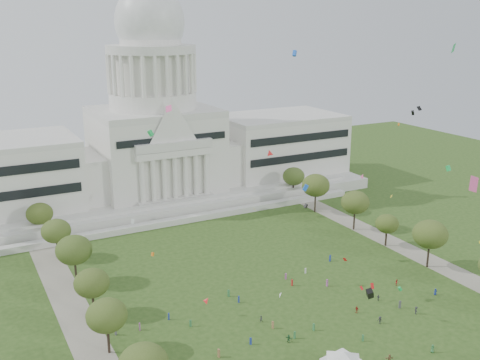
{
  "coord_description": "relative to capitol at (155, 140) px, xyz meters",
  "views": [
    {
      "loc": [
        -68.51,
        -84.79,
        65.74
      ],
      "look_at": [
        0.0,
        45.0,
        24.0
      ],
      "focal_mm": 42.0,
      "sensor_mm": 36.0,
      "label": 1
    }
  ],
  "objects": [
    {
      "name": "ground",
      "position": [
        0.0,
        -113.59,
        -22.3
      ],
      "size": [
        400.0,
        400.0,
        0.0
      ],
      "primitive_type": "plane",
      "color": "#2A4818",
      "rests_on": "ground"
    },
    {
      "name": "capitol",
      "position": [
        0.0,
        0.0,
        0.0
      ],
      "size": [
        160.0,
        64.5,
        91.3
      ],
      "color": "beige",
      "rests_on": "ground"
    },
    {
      "name": "path_left",
      "position": [
        -48.0,
        -83.59,
        -22.28
      ],
      "size": [
        8.0,
        160.0,
        0.04
      ],
      "primitive_type": "cube",
      "color": "gray",
      "rests_on": "ground"
    },
    {
      "name": "path_right",
      "position": [
        48.0,
        -83.59,
        -22.28
      ],
      "size": [
        8.0,
        160.0,
        0.04
      ],
      "primitive_type": "cube",
      "color": "gray",
      "rests_on": "ground"
    },
    {
      "name": "row_tree_l_2",
      "position": [
        -45.04,
        -96.29,
        -13.79
      ],
      "size": [
        8.42,
        8.42,
        11.97
      ],
      "color": "black",
      "rests_on": "ground"
    },
    {
      "name": "row_tree_r_2",
      "position": [
        44.17,
        -96.15,
        -12.64
      ],
      "size": [
        9.55,
        9.55,
        13.58
      ],
      "color": "black",
      "rests_on": "ground"
    },
    {
      "name": "row_tree_l_3",
      "position": [
        -44.09,
        -79.67,
        -14.09
      ],
      "size": [
        8.12,
        8.12,
        11.55
      ],
      "color": "black",
      "rests_on": "ground"
    },
    {
      "name": "row_tree_r_3",
      "position": [
        44.4,
        -79.1,
        -15.21
      ],
      "size": [
        7.01,
        7.01,
        9.98
      ],
      "color": "black",
      "rests_on": "ground"
    },
    {
      "name": "row_tree_l_4",
      "position": [
        -44.08,
        -61.17,
        -12.9
      ],
      "size": [
        9.29,
        9.29,
        13.21
      ],
      "color": "black",
      "rests_on": "ground"
    },
    {
      "name": "row_tree_r_4",
      "position": [
        44.76,
        -63.55,
        -13.01
      ],
      "size": [
        9.19,
        9.19,
        13.06
      ],
      "color": "black",
      "rests_on": "ground"
    },
    {
      "name": "row_tree_l_5",
      "position": [
        -45.22,
        -42.58,
        -13.88
      ],
      "size": [
        8.33,
        8.33,
        11.85
      ],
      "color": "black",
      "rests_on": "ground"
    },
    {
      "name": "row_tree_r_5",
      "position": [
        43.49,
        -43.4,
        -12.37
      ],
      "size": [
        9.82,
        9.82,
        13.96
      ],
      "color": "black",
      "rests_on": "ground"
    },
    {
      "name": "row_tree_l_6",
      "position": [
        -46.87,
        -24.45,
        -14.02
      ],
      "size": [
        8.19,
        8.19,
        11.64
      ],
      "color": "black",
      "rests_on": "ground"
    },
    {
      "name": "row_tree_r_6",
      "position": [
        45.96,
        -25.46,
        -13.79
      ],
      "size": [
        8.42,
        8.42,
        11.97
      ],
      "color": "black",
      "rests_on": "ground"
    },
    {
      "name": "event_tent",
      "position": [
        -7.1,
        -124.47,
        -18.42
      ],
      "size": [
        10.1,
        10.1,
        4.99
      ],
      "color": "#4C4C4C",
      "rests_on": "ground"
    },
    {
      "name": "person_0",
      "position": [
        33.53,
        -109.26,
        -21.46
      ],
      "size": [
        0.98,
        0.87,
        1.68
      ],
      "primitive_type": "imported",
      "rotation": [
        0.0,
        0.0,
        5.77
      ],
      "color": "navy",
      "rests_on": "ground"
    },
    {
      "name": "person_2",
      "position": [
        28.88,
        -100.65,
        -21.5
      ],
      "size": [
        0.89,
        0.89,
        1.6
      ],
      "primitive_type": "imported",
      "rotation": [
        0.0,
        0.0,
        0.79
      ],
      "color": "#B21E1E",
      "rests_on": "ground"
    },
    {
      "name": "person_3",
      "position": [
        11.93,
        -113.46,
        -21.4
      ],
      "size": [
        1.18,
        1.28,
        1.8
      ],
      "primitive_type": "imported",
      "rotation": [
        0.0,
        0.0,
        5.37
      ],
      "color": "#26262B",
      "rests_on": "ground"
    },
    {
      "name": "person_4",
      "position": [
        10.48,
        -107.12,
        -21.44
      ],
      "size": [
        0.9,
        1.13,
        1.7
      ],
      "primitive_type": "imported",
      "rotation": [
        0.0,
        0.0,
        5.13
      ],
      "color": "#B21E1E",
      "rests_on": "ground"
    },
    {
      "name": "person_5",
      "position": [
        -10.35,
        -110.3,
        -21.41
      ],
      "size": [
        1.44,
        1.72,
        1.76
      ],
      "primitive_type": "imported",
      "rotation": [
        0.0,
        0.0,
        2.16
      ],
      "color": "#33723F",
      "rests_on": "ground"
    },
    {
      "name": "person_6",
      "position": [
        13.77,
        -127.31,
        -21.4
      ],
      "size": [
        0.71,
        0.96,
        1.8
      ],
      "primitive_type": "imported",
      "rotation": [
        0.0,
        0.0,
        1.74
      ],
      "color": "#33723F",
      "rests_on": "ground"
    },
    {
      "name": "person_8",
      "position": [
        -11.34,
        -100.2,
        -21.51
      ],
      "size": [
        0.81,
        0.55,
        1.58
      ],
      "primitive_type": "imported",
      "rotation": [
        0.0,
        0.0,
        3.04
      ],
      "color": "#4C4C51",
      "rests_on": "ground"
    },
    {
      "name": "person_9",
      "position": [
        22.33,
        -114.04,
        -21.36
      ],
      "size": [
        1.01,
        1.35,
        1.87
      ],
      "primitive_type": "imported",
      "rotation": [
        0.0,
        0.0,
        1.22
      ],
      "color": "#26262B",
      "rests_on": "ground"
    },
    {
      "name": "person_10",
      "position": [
        19.03,
        -104.85,
        -21.52
      ],
      "size": [
        0.82,
        1.03,
        1.54
      ],
      "primitive_type": "imported",
      "rotation": [
        0.0,
        0.0,
        2.0
      ],
      "color": "#4C4C51",
      "rests_on": "ground"
    },
    {
      "name": "person_11",
      "position": [
        3.4,
        -125.95,
        -21.36
      ],
      "size": [
        1.86,
        1.34,
        1.87
      ],
      "primitive_type": "imported",
      "rotation": [
        0.0,
        0.0,
        2.72
      ],
      "color": "olive",
      "rests_on": "ground"
    },
    {
      "name": "distant_crowd",
      "position": [
        -11.05,
        -99.03,
        -21.44
      ],
      "size": [
        65.13,
        38.15,
        1.88
      ],
      "color": "navy",
      "rests_on": "ground"
    },
    {
      "name": "kite_swarm",
      "position": [
        2.44,
        -106.33,
        2.75
      ],
      "size": [
        85.0,
        101.5,
        58.29
      ],
      "color": "orange",
      "rests_on": "ground"
    }
  ]
}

